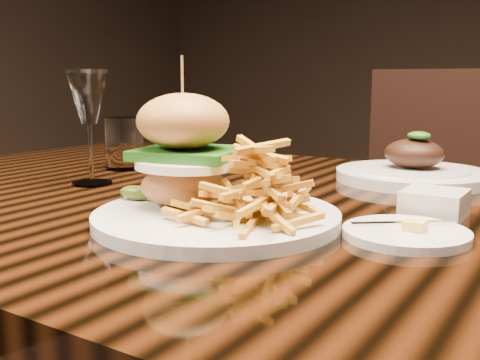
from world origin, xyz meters
The scene contains 8 objects.
dining_table centered at (0.00, 0.00, 0.67)m, with size 1.60×0.90×0.75m.
burger_plate centered at (-0.04, -0.15, 0.80)m, with size 0.30×0.30×0.20m.
side_saucer centered at (0.17, -0.09, 0.76)m, with size 0.14×0.14×0.02m.
ramekin centered at (0.17, 0.02, 0.77)m, with size 0.07×0.07×0.03m, color silver.
wine_glass centered at (-0.36, -0.05, 0.89)m, with size 0.07×0.07×0.19m.
water_tumbler centered at (-0.43, 0.09, 0.80)m, with size 0.07×0.07×0.10m, color white.
far_dish centered at (0.08, 0.26, 0.77)m, with size 0.26×0.26×0.09m.
chair_far centered at (-0.03, 0.89, 0.54)m, with size 0.47×0.47×0.95m.
Camera 1 is at (0.34, -0.69, 0.92)m, focal length 42.00 mm.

